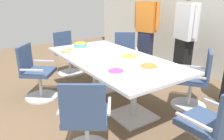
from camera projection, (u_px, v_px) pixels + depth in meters
The scene contains 18 objects.
ground_plane at pixel (112, 102), 3.59m from camera, with size 10.00×10.00×0.01m, color brown.
back_wall at pixel (210, 9), 4.39m from camera, with size 8.00×0.10×2.80m, color silver.
conference_table at pixel (112, 65), 3.39m from camera, with size 2.40×1.20×0.75m.
office_chair_0 at pixel (195, 83), 3.30m from camera, with size 0.75×0.75×0.91m.
office_chair_1 at pixel (125, 57), 4.65m from camera, with size 0.75×0.75×0.91m.
office_chair_2 at pixel (68, 55), 4.78m from camera, with size 0.64×0.64×0.91m.
office_chair_3 at pixel (36, 75), 3.61m from camera, with size 0.76×0.76×0.91m.
office_chair_4 at pixel (86, 123), 2.27m from camera, with size 0.75×0.75×0.91m.
office_chair_5 at pixel (210, 131), 2.13m from camera, with size 0.57×0.57×0.91m.
person_standing_0 at pixel (146, 28), 5.01m from camera, with size 0.60×0.36×1.79m.
person_standing_1 at pixel (185, 35), 4.15m from camera, with size 0.61×0.32×1.80m.
snack_bowl_chips_orange at pixel (81, 44), 4.01m from camera, with size 0.25×0.25×0.10m.
snack_bowl_chips_yellow at pixel (129, 58), 3.11m from camera, with size 0.26×0.26×0.12m.
snack_bowl_candy_mix at pixel (116, 72), 2.60m from camera, with size 0.22×0.22×0.08m.
snack_bowl_pretzels at pixel (149, 68), 2.69m from camera, with size 0.24×0.24×0.12m.
donut_platter at pixel (70, 51), 3.67m from camera, with size 0.32×0.32×0.04m.
plate_stack at pixel (92, 52), 3.59m from camera, with size 0.19×0.19×0.05m.
napkin_pile at pixel (113, 55), 3.41m from camera, with size 0.19×0.19×0.05m, color white.
Camera 1 is at (2.68, -1.79, 1.67)m, focal length 34.83 mm.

